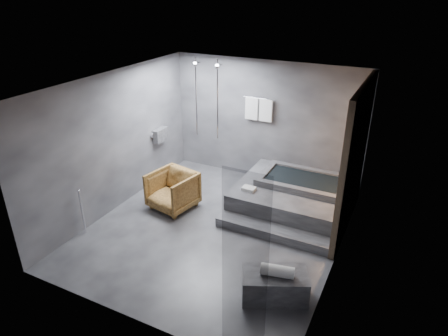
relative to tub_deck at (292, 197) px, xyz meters
The scene contains 7 objects.
room 2.02m from the tub_deck, 118.47° to the right, with size 5.00×5.04×2.82m.
tub_deck is the anchor object (origin of this frame).
tub_step 1.19m from the tub_deck, 90.00° to the right, with size 2.20×0.36×0.18m, color #323235.
concrete_bench 2.72m from the tub_deck, 77.88° to the right, with size 0.96×0.53×0.43m, color #303032.
driftwood_chair 2.49m from the tub_deck, 153.41° to the right, with size 0.85×0.87×0.79m, color #4D3113.
rolled_towel 2.76m from the tub_deck, 77.21° to the right, with size 0.18×0.18×0.49m, color white.
deck_towel 0.98m from the tub_deck, 142.24° to the right, with size 0.26×0.19×0.07m, color white.
Camera 1 is at (3.01, -5.68, 4.33)m, focal length 32.00 mm.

